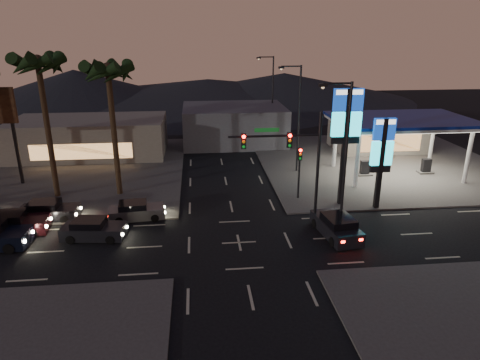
{
  "coord_description": "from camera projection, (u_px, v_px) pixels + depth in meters",
  "views": [
    {
      "loc": [
        -2.46,
        -24.51,
        12.93
      ],
      "look_at": [
        0.44,
        3.62,
        3.0
      ],
      "focal_mm": 32.0,
      "sensor_mm": 36.0,
      "label": 1
    }
  ],
  "objects": [
    {
      "name": "hill_right",
      "position": [
        284.0,
        86.0,
        84.47
      ],
      "size": [
        50.0,
        50.0,
        5.0
      ],
      "primitive_type": "cone",
      "color": "black",
      "rests_on": "ground"
    },
    {
      "name": "streetlight_far",
      "position": [
        271.0,
        92.0,
        52.57
      ],
      "size": [
        2.14,
        0.25,
        10.0
      ],
      "color": "black",
      "rests_on": "ground"
    },
    {
      "name": "convenience_store",
      "position": [
        379.0,
        132.0,
        48.32
      ],
      "size": [
        10.0,
        6.0,
        4.0
      ],
      "primitive_type": "cube",
      "color": "#726B5B",
      "rests_on": "ground"
    },
    {
      "name": "palm_a",
      "position": [
        109.0,
        79.0,
        32.45
      ],
      "size": [
        4.41,
        4.41,
        10.86
      ],
      "color": "black",
      "rests_on": "ground"
    },
    {
      "name": "car_lane_b_mid",
      "position": [
        48.0,
        211.0,
        30.72
      ],
      "size": [
        4.32,
        1.95,
        1.38
      ],
      "color": "black",
      "rests_on": "ground"
    },
    {
      "name": "pylon_sign_tall",
      "position": [
        346.0,
        124.0,
        31.4
      ],
      "size": [
        2.2,
        0.35,
        9.0
      ],
      "color": "black",
      "rests_on": "ground"
    },
    {
      "name": "corner_lot_ne",
      "position": [
        378.0,
        162.0,
        44.08
      ],
      "size": [
        24.0,
        24.0,
        0.12
      ],
      "primitive_type": "cube",
      "color": "#47443F",
      "rests_on": "ground"
    },
    {
      "name": "hill_left",
      "position": [
        75.0,
        86.0,
        80.43
      ],
      "size": [
        40.0,
        40.0,
        6.0
      ],
      "primitive_type": "cone",
      "color": "black",
      "rests_on": "ground"
    },
    {
      "name": "traffic_signal_mast",
      "position": [
        293.0,
        154.0,
        28.03
      ],
      "size": [
        6.1,
        0.39,
        8.0
      ],
      "color": "black",
      "rests_on": "ground"
    },
    {
      "name": "palm_b",
      "position": [
        39.0,
        72.0,
        31.79
      ],
      "size": [
        4.41,
        4.41,
        11.46
      ],
      "color": "black",
      "rests_on": "ground"
    },
    {
      "name": "building_far_west",
      "position": [
        90.0,
        137.0,
        46.16
      ],
      "size": [
        16.0,
        8.0,
        4.0
      ],
      "primitive_type": "cube",
      "color": "#726B5B",
      "rests_on": "ground"
    },
    {
      "name": "car_lane_a_mid",
      "position": [
        11.0,
        224.0,
        28.52
      ],
      "size": [
        4.76,
        2.25,
        1.51
      ],
      "color": "black",
      "rests_on": "ground"
    },
    {
      "name": "hill_center",
      "position": [
        208.0,
        90.0,
        83.18
      ],
      "size": [
        60.0,
        60.0,
        4.0
      ],
      "primitive_type": "cone",
      "color": "black",
      "rests_on": "ground"
    },
    {
      "name": "corner_lot_nw",
      "position": [
        57.0,
        172.0,
        40.98
      ],
      "size": [
        24.0,
        24.0,
        0.12
      ],
      "primitive_type": "cube",
      "color": "#47443F",
      "rests_on": "ground"
    },
    {
      "name": "streetlight_near",
      "position": [
        343.0,
        150.0,
        27.23
      ],
      "size": [
        2.14,
        0.25,
        10.0
      ],
      "color": "black",
      "rests_on": "ground"
    },
    {
      "name": "ground",
      "position": [
        239.0,
        243.0,
        27.53
      ],
      "size": [
        140.0,
        140.0,
        0.0
      ],
      "primitive_type": "plane",
      "color": "black",
      "rests_on": "ground"
    },
    {
      "name": "gas_station",
      "position": [
        401.0,
        122.0,
        38.66
      ],
      "size": [
        12.2,
        8.2,
        5.47
      ],
      "color": "silver",
      "rests_on": "ground"
    },
    {
      "name": "pylon_sign_short",
      "position": [
        382.0,
        150.0,
        31.28
      ],
      "size": [
        1.6,
        0.35,
        7.0
      ],
      "color": "black",
      "rests_on": "ground"
    },
    {
      "name": "building_far_mid",
      "position": [
        234.0,
        125.0,
        51.4
      ],
      "size": [
        12.0,
        9.0,
        4.4
      ],
      "primitive_type": "cube",
      "color": "#4C4C51",
      "rests_on": "ground"
    },
    {
      "name": "pedestal_signal",
      "position": [
        299.0,
        165.0,
        33.65
      ],
      "size": [
        0.32,
        0.39,
        4.3
      ],
      "color": "black",
      "rests_on": "ground"
    },
    {
      "name": "streetlight_mid",
      "position": [
        297.0,
        113.0,
        39.43
      ],
      "size": [
        2.14,
        0.25,
        10.0
      ],
      "color": "black",
      "rests_on": "ground"
    },
    {
      "name": "car_lane_b_front",
      "position": [
        136.0,
        211.0,
        30.81
      ],
      "size": [
        4.1,
        1.99,
        1.3
      ],
      "color": "#4F5052",
      "rests_on": "ground"
    },
    {
      "name": "suv_station",
      "position": [
        336.0,
        226.0,
        28.22
      ],
      "size": [
        2.46,
        4.66,
        1.49
      ],
      "color": "black",
      "rests_on": "ground"
    },
    {
      "name": "car_lane_a_front",
      "position": [
        93.0,
        230.0,
        27.9
      ],
      "size": [
        4.26,
        2.14,
        1.35
      ],
      "color": "black",
      "rests_on": "ground"
    }
  ]
}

